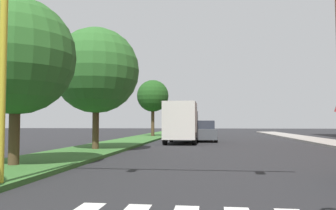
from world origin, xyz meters
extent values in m
plane|color=#262628|center=(0.00, 30.00, 0.00)|extent=(140.00, 140.00, 0.00)
cube|color=#386B2D|center=(-7.37, 28.00, 0.07)|extent=(3.60, 64.00, 0.15)
cylinder|color=#4C3823|center=(-7.55, 13.71, 1.41)|extent=(0.36, 0.36, 2.51)
sphere|color=#2D6628|center=(-7.55, 13.71, 3.88)|extent=(4.06, 4.06, 4.06)
cylinder|color=#4C3823|center=(-7.15, 20.82, 1.61)|extent=(0.36, 0.36, 2.91)
sphere|color=#2D6628|center=(-7.15, 20.82, 4.49)|extent=(4.75, 4.75, 4.75)
cylinder|color=#4C3823|center=(-7.08, 39.20, 1.82)|extent=(0.36, 0.36, 3.35)
sphere|color=#1E4C19|center=(-7.08, 39.20, 4.55)|extent=(3.49, 3.49, 3.49)
cylinder|color=gold|center=(-5.87, 10.43, 3.15)|extent=(0.18, 0.18, 6.00)
cube|color=#474C51|center=(-1.39, 31.59, 0.64)|extent=(2.21, 4.35, 0.85)
cube|color=#2D333D|center=(-1.37, 31.38, 1.42)|extent=(1.76, 2.04, 0.69)
cylinder|color=black|center=(-2.38, 33.14, 0.32)|extent=(0.28, 0.66, 0.64)
cylinder|color=black|center=(-0.75, 33.31, 0.32)|extent=(0.28, 0.66, 0.64)
cylinder|color=black|center=(-2.04, 29.87, 0.32)|extent=(0.28, 0.66, 0.64)
cylinder|color=black|center=(-0.41, 30.04, 0.32)|extent=(0.28, 0.66, 0.64)
cube|color=silver|center=(-1.55, 45.40, 0.63)|extent=(2.10, 4.15, 0.82)
cube|color=#2D333D|center=(-1.54, 45.20, 1.38)|extent=(1.73, 1.93, 0.67)
cylinder|color=black|center=(-2.49, 46.90, 0.32)|extent=(0.26, 0.65, 0.64)
cylinder|color=black|center=(-0.84, 47.02, 0.32)|extent=(0.26, 0.65, 0.64)
cylinder|color=black|center=(-2.27, 43.78, 0.32)|extent=(0.26, 0.65, 0.64)
cylinder|color=black|center=(-0.61, 43.89, 0.32)|extent=(0.26, 0.65, 0.64)
cube|color=#474C51|center=(-3.05, 31.06, 1.45)|extent=(2.30, 2.00, 2.20)
cube|color=beige|center=(-3.05, 27.96, 1.75)|extent=(2.30, 4.20, 2.70)
cylinder|color=black|center=(-4.10, 31.06, 0.45)|extent=(0.30, 0.90, 0.90)
cylinder|color=black|center=(-2.00, 31.06, 0.45)|extent=(0.30, 0.90, 0.90)
cylinder|color=black|center=(-4.10, 26.91, 0.45)|extent=(0.30, 0.90, 0.90)
cylinder|color=black|center=(-2.00, 26.91, 0.45)|extent=(0.30, 0.90, 0.90)
camera|label=1|loc=(-0.93, 2.98, 1.57)|focal=35.82mm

